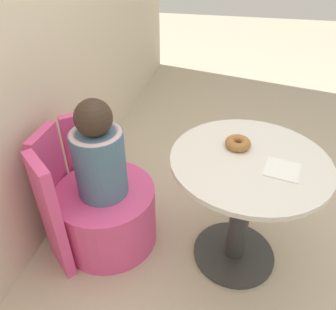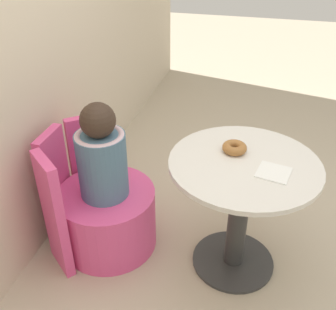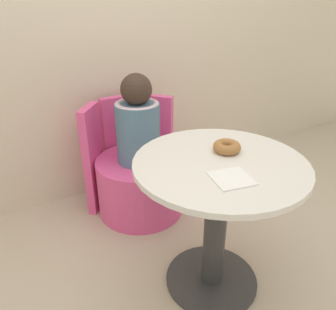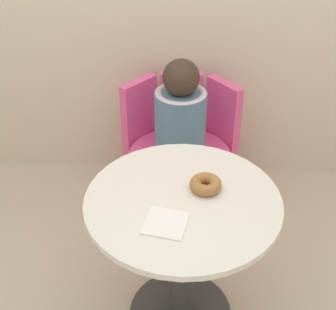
{
  "view_description": "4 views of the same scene",
  "coord_description": "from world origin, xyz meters",
  "px_view_note": "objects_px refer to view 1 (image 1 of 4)",
  "views": [
    {
      "loc": [
        -1.15,
        0.11,
        1.53
      ],
      "look_at": [
        0.07,
        0.37,
        0.65
      ],
      "focal_mm": 35.0,
      "sensor_mm": 36.0,
      "label": 1
    },
    {
      "loc": [
        -1.5,
        -0.04,
        1.69
      ],
      "look_at": [
        0.12,
        0.38,
        0.63
      ],
      "focal_mm": 42.0,
      "sensor_mm": 36.0,
      "label": 2
    },
    {
      "loc": [
        -0.71,
        -0.92,
        1.29
      ],
      "look_at": [
        0.04,
        0.32,
        0.58
      ],
      "focal_mm": 35.0,
      "sensor_mm": 36.0,
      "label": 3
    },
    {
      "loc": [
        0.09,
        -1.31,
        1.78
      ],
      "look_at": [
        0.02,
        0.33,
        0.63
      ],
      "focal_mm": 50.0,
      "sensor_mm": 36.0,
      "label": 4
    }
  ],
  "objects_px": {
    "child_figure": "(99,154)",
    "donut": "(238,143)",
    "round_table": "(244,193)",
    "tub_chair": "(108,215)"
  },
  "relations": [
    {
      "from": "child_figure",
      "to": "donut",
      "type": "bearing_deg",
      "value": -80.95
    },
    {
      "from": "round_table",
      "to": "donut",
      "type": "relative_size",
      "value": 6.02
    },
    {
      "from": "child_figure",
      "to": "donut",
      "type": "relative_size",
      "value": 4.41
    },
    {
      "from": "donut",
      "to": "round_table",
      "type": "bearing_deg",
      "value": -143.91
    },
    {
      "from": "round_table",
      "to": "donut",
      "type": "distance_m",
      "value": 0.25
    },
    {
      "from": "round_table",
      "to": "tub_chair",
      "type": "relative_size",
      "value": 1.33
    },
    {
      "from": "round_table",
      "to": "donut",
      "type": "xyz_separation_m",
      "value": [
        0.08,
        0.06,
        0.23
      ]
    },
    {
      "from": "tub_chair",
      "to": "child_figure",
      "type": "relative_size",
      "value": 1.02
    },
    {
      "from": "round_table",
      "to": "tub_chair",
      "type": "xyz_separation_m",
      "value": [
        -0.02,
        0.72,
        -0.28
      ]
    },
    {
      "from": "round_table",
      "to": "child_figure",
      "type": "height_order",
      "value": "child_figure"
    }
  ]
}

